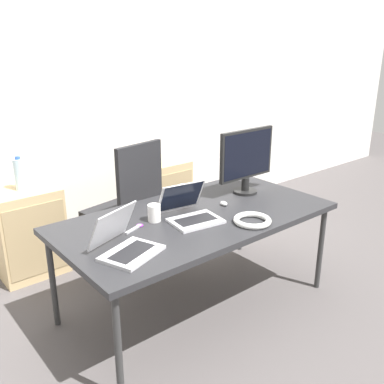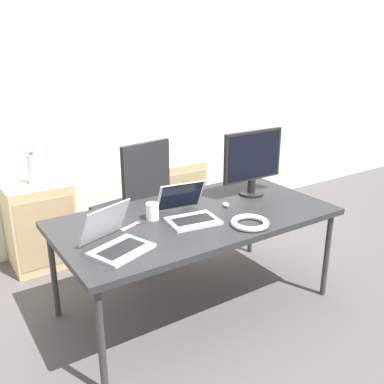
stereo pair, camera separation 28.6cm
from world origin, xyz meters
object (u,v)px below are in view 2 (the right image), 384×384
object	(u,v)px
cabinet_right	(174,196)
laptop_left	(116,240)
office_chair	(134,218)
laptop_right	(189,212)
mouse	(226,205)
coffee_cup_brown	(187,193)
monitor	(253,161)
cabinet_left	(40,225)
cable_coil	(250,223)
coffee_cup_white	(152,211)
water_bottle	(33,169)

from	to	relation	value
cabinet_right	laptop_left	bearing A→B (deg)	-131.11
office_chair	laptop_right	world-z (taller)	office_chair
mouse	coffee_cup_brown	bearing A→B (deg)	122.27
monitor	coffee_cup_brown	world-z (taller)	monitor
cabinet_left	cabinet_right	world-z (taller)	same
cabinet_right	laptop_right	bearing A→B (deg)	-116.97
laptop_left	monitor	size ratio (longest dim) A/B	0.81
cabinet_left	laptop_left	size ratio (longest dim) A/B	1.69
coffee_cup_brown	cabinet_left	bearing A→B (deg)	131.11
office_chair	cable_coil	world-z (taller)	office_chair
cabinet_right	coffee_cup_white	distance (m)	1.47
monitor	coffee_cup_brown	size ratio (longest dim) A/B	4.24
laptop_right	mouse	world-z (taller)	laptop_right
water_bottle	laptop_left	world-z (taller)	water_bottle
monitor	laptop_right	bearing A→B (deg)	-167.93
cabinet_left	coffee_cup_brown	distance (m)	1.35
cabinet_left	laptop_left	world-z (taller)	laptop_left
office_chair	monitor	distance (m)	1.12
cabinet_left	cable_coil	xyz separation A→B (m)	(0.93, -1.56, 0.36)
office_chair	mouse	size ratio (longest dim) A/B	17.91
mouse	coffee_cup_brown	distance (m)	0.30
cabinet_left	laptop_left	xyz separation A→B (m)	(0.09, -1.39, 0.39)
cabinet_right	coffee_cup_brown	distance (m)	1.15
coffee_cup_white	coffee_cup_brown	bearing A→B (deg)	23.65
laptop_left	cable_coil	size ratio (longest dim) A/B	1.74
water_bottle	coffee_cup_white	size ratio (longest dim) A/B	2.35
cabinet_right	monitor	size ratio (longest dim) A/B	1.37
water_bottle	coffee_cup_white	xyz separation A→B (m)	(0.46, -1.14, -0.08)
laptop_right	monitor	xyz separation A→B (m)	(0.66, 0.14, 0.22)
office_chair	coffee_cup_brown	xyz separation A→B (m)	(0.17, -0.56, 0.35)
office_chair	laptop_right	bearing A→B (deg)	-90.45
monitor	cable_coil	world-z (taller)	monitor
cabinet_left	coffee_cup_white	size ratio (longest dim) A/B	6.40
mouse	cable_coil	size ratio (longest dim) A/B	0.25
cable_coil	monitor	bearing A→B (deg)	48.31
water_bottle	laptop_right	distance (m)	1.43
mouse	laptop_right	bearing A→B (deg)	-172.92
cable_coil	mouse	bearing A→B (deg)	78.17
cabinet_right	coffee_cup_white	xyz separation A→B (m)	(-0.84, -1.13, 0.40)
cabinet_left	monitor	size ratio (longest dim) A/B	1.37
cabinet_right	mouse	size ratio (longest dim) A/B	11.87
cabinet_left	water_bottle	size ratio (longest dim) A/B	2.72
cabinet_left	laptop_left	bearing A→B (deg)	-86.18
cabinet_right	coffee_cup_brown	size ratio (longest dim) A/B	5.82
water_bottle	laptop_right	world-z (taller)	water_bottle
water_bottle	monitor	bearing A→B (deg)	-40.27
laptop_left	laptop_right	size ratio (longest dim) A/B	1.09
coffee_cup_white	water_bottle	bearing A→B (deg)	112.27
cabinet_right	water_bottle	distance (m)	1.39
cabinet_left	water_bottle	xyz separation A→B (m)	(-0.00, 0.00, 0.48)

